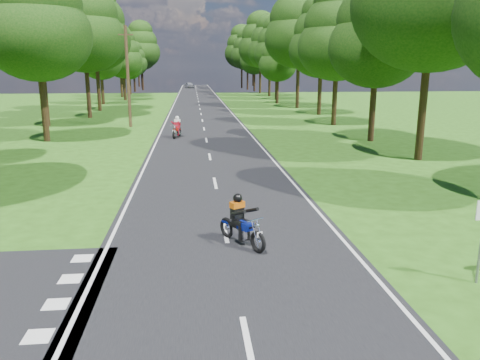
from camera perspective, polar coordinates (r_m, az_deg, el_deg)
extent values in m
plane|color=#274F12|center=(12.29, -1.20, -9.47)|extent=(160.00, 160.00, 0.00)
cube|color=black|center=(61.46, -5.00, 9.09)|extent=(7.00, 140.00, 0.02)
cube|color=silver|center=(8.75, 1.04, -19.60)|extent=(0.12, 2.00, 0.01)
cube|color=silver|center=(14.14, -1.85, -6.21)|extent=(0.12, 2.00, 0.01)
cube|color=silver|center=(19.88, -3.05, -0.36)|extent=(0.12, 2.00, 0.01)
cube|color=silver|center=(25.74, -3.71, 2.86)|extent=(0.12, 2.00, 0.01)
cube|color=silver|center=(31.65, -4.12, 4.87)|extent=(0.12, 2.00, 0.01)
cube|color=silver|center=(37.59, -4.41, 6.25)|extent=(0.12, 2.00, 0.01)
cube|color=silver|center=(43.54, -4.61, 7.26)|extent=(0.12, 2.00, 0.01)
cube|color=silver|center=(49.51, -4.77, 8.02)|extent=(0.12, 2.00, 0.01)
cube|color=silver|center=(55.48, -4.90, 8.62)|extent=(0.12, 2.00, 0.01)
cube|color=silver|center=(61.46, -5.00, 9.10)|extent=(0.12, 2.00, 0.01)
cube|color=silver|center=(67.45, -5.08, 9.50)|extent=(0.12, 2.00, 0.01)
cube|color=silver|center=(73.43, -5.15, 9.83)|extent=(0.12, 2.00, 0.01)
cube|color=silver|center=(79.42, -5.21, 10.11)|extent=(0.12, 2.00, 0.01)
cube|color=silver|center=(85.41, -5.26, 10.35)|extent=(0.12, 2.00, 0.01)
cube|color=silver|center=(91.40, -5.31, 10.56)|extent=(0.12, 2.00, 0.01)
cube|color=silver|center=(97.39, -5.34, 10.75)|extent=(0.12, 2.00, 0.01)
cube|color=silver|center=(103.38, -5.38, 10.91)|extent=(0.12, 2.00, 0.01)
cube|color=silver|center=(109.38, -5.41, 11.05)|extent=(0.12, 2.00, 0.01)
cube|color=silver|center=(115.37, -5.44, 11.18)|extent=(0.12, 2.00, 0.01)
cube|color=silver|center=(121.37, -5.46, 11.30)|extent=(0.12, 2.00, 0.01)
cube|color=silver|center=(127.36, -5.48, 11.41)|extent=(0.12, 2.00, 0.01)
cube|color=silver|center=(61.50, -8.11, 9.02)|extent=(0.10, 140.00, 0.01)
cube|color=silver|center=(61.60, -1.89, 9.15)|extent=(0.10, 140.00, 0.01)
cube|color=silver|center=(9.75, -23.41, -17.08)|extent=(0.50, 0.50, 0.01)
cube|color=silver|center=(10.75, -21.49, -13.89)|extent=(0.50, 0.50, 0.01)
cube|color=silver|center=(11.79, -19.94, -11.25)|extent=(0.50, 0.50, 0.01)
cube|color=silver|center=(12.86, -18.67, -9.03)|extent=(0.50, 0.50, 0.01)
cylinder|color=black|center=(33.58, -22.74, 7.69)|extent=(0.40, 0.40, 3.91)
ellipsoid|color=#10340B|center=(33.52, -23.52, 15.89)|extent=(6.85, 6.85, 5.82)
ellipsoid|color=#10340B|center=(33.68, -23.84, 19.12)|extent=(5.87, 5.87, 4.99)
cylinder|color=black|center=(42.31, -22.58, 8.64)|extent=(0.40, 0.40, 3.79)
ellipsoid|color=#10340B|center=(42.24, -23.17, 14.94)|extent=(6.64, 6.64, 5.64)
ellipsoid|color=#10340B|center=(42.36, -23.42, 17.43)|extent=(5.69, 5.69, 4.84)
cylinder|color=black|center=(47.98, -17.99, 9.79)|extent=(0.40, 0.40, 4.32)
ellipsoid|color=#10340B|center=(47.98, -18.48, 16.13)|extent=(7.56, 7.56, 6.42)
ellipsoid|color=#10340B|center=(48.14, -18.67, 18.62)|extent=(6.48, 6.48, 5.51)
cylinder|color=black|center=(55.41, -16.84, 10.35)|extent=(0.40, 0.40, 4.40)
ellipsoid|color=#10340B|center=(55.42, -17.24, 15.94)|extent=(7.71, 7.71, 6.55)
ellipsoid|color=#10340B|center=(55.57, -17.40, 18.15)|extent=(6.60, 6.60, 5.61)
cylinder|color=black|center=(65.19, -16.40, 10.25)|extent=(0.40, 0.40, 3.20)
ellipsoid|color=#10340B|center=(65.12, -16.64, 13.71)|extent=(5.60, 5.60, 4.76)
ellipsoid|color=#10340B|center=(65.15, -16.73, 15.08)|extent=(4.80, 4.80, 4.08)
ellipsoid|color=#10340B|center=(65.22, -16.83, 16.45)|extent=(3.60, 3.60, 3.06)
cylinder|color=black|center=(72.17, -13.87, 10.69)|extent=(0.40, 0.40, 3.22)
ellipsoid|color=#10340B|center=(72.11, -14.06, 13.83)|extent=(5.64, 5.64, 4.79)
ellipsoid|color=#10340B|center=(72.14, -14.13, 15.08)|extent=(4.83, 4.83, 4.11)
ellipsoid|color=#10340B|center=(72.21, -14.20, 16.32)|extent=(3.62, 3.62, 3.08)
cylinder|color=black|center=(80.06, -14.24, 11.06)|extent=(0.40, 0.40, 3.61)
ellipsoid|color=#10340B|center=(80.01, -14.43, 14.24)|extent=(6.31, 6.31, 5.37)
ellipsoid|color=#10340B|center=(80.06, -14.50, 15.49)|extent=(5.41, 5.41, 4.60)
ellipsoid|color=#10340B|center=(80.15, -14.58, 16.75)|extent=(4.06, 4.06, 3.45)
cylinder|color=black|center=(87.78, -13.26, 11.00)|extent=(0.40, 0.40, 2.67)
ellipsoid|color=#10340B|center=(87.71, -13.37, 13.14)|extent=(4.67, 4.67, 3.97)
ellipsoid|color=#10340B|center=(87.72, -13.42, 13.98)|extent=(4.00, 4.00, 3.40)
ellipsoid|color=#10340B|center=(87.74, -13.47, 14.83)|extent=(3.00, 3.00, 2.55)
cylinder|color=black|center=(96.89, -12.72, 11.36)|extent=(0.40, 0.40, 3.09)
ellipsoid|color=#10340B|center=(96.83, -12.84, 13.61)|extent=(5.40, 5.40, 4.59)
ellipsoid|color=#10340B|center=(96.85, -12.89, 14.50)|extent=(4.63, 4.63, 3.93)
ellipsoid|color=#10340B|center=(96.89, -12.94, 15.38)|extent=(3.47, 3.47, 2.95)
cylinder|color=black|center=(103.24, -11.79, 11.91)|extent=(0.40, 0.40, 4.48)
ellipsoid|color=#10340B|center=(103.24, -11.94, 14.97)|extent=(7.84, 7.84, 6.66)
ellipsoid|color=#10340B|center=(103.33, -12.00, 16.18)|extent=(6.72, 6.72, 5.71)
ellipsoid|color=#10340B|center=(103.46, -12.06, 17.39)|extent=(5.04, 5.04, 4.28)
cylinder|color=black|center=(112.27, -11.86, 11.93)|extent=(0.40, 0.40, 4.09)
ellipsoid|color=#10340B|center=(112.26, -11.99, 14.50)|extent=(7.16, 7.16, 6.09)
ellipsoid|color=#10340B|center=(112.32, -12.04, 15.52)|extent=(6.14, 6.14, 5.22)
ellipsoid|color=#10340B|center=(112.41, -12.09, 16.53)|extent=(4.61, 4.61, 3.92)
cylinder|color=black|center=(26.46, 21.28, 7.20)|extent=(0.40, 0.40, 4.56)
ellipsoid|color=#10340B|center=(26.51, 22.38, 19.32)|extent=(7.98, 7.98, 6.78)
cylinder|color=black|center=(32.35, 15.81, 7.67)|extent=(0.40, 0.40, 3.49)
ellipsoid|color=#10340B|center=(32.23, 16.32, 15.29)|extent=(6.12, 6.12, 5.20)
ellipsoid|color=#10340B|center=(32.34, 16.53, 18.30)|extent=(5.24, 5.24, 4.46)
cylinder|color=black|center=(40.75, 11.44, 9.18)|extent=(0.40, 0.40, 3.69)
ellipsoid|color=#10340B|center=(40.67, 11.75, 15.57)|extent=(6.46, 6.46, 5.49)
ellipsoid|color=#10340B|center=(40.78, 11.88, 18.09)|extent=(5.54, 5.54, 4.71)
ellipsoid|color=#10340B|center=(40.97, 12.01, 20.60)|extent=(4.15, 4.15, 3.53)
cylinder|color=black|center=(49.53, 9.67, 10.02)|extent=(0.40, 0.40, 3.74)
ellipsoid|color=#10340B|center=(49.47, 9.89, 15.36)|extent=(6.55, 6.55, 5.57)
ellipsoid|color=#10340B|center=(49.56, 9.98, 17.46)|extent=(5.62, 5.62, 4.77)
ellipsoid|color=#10340B|center=(49.72, 10.07, 19.56)|extent=(4.21, 4.21, 3.58)
cylinder|color=black|center=(57.44, 7.03, 11.03)|extent=(0.40, 0.40, 4.64)
ellipsoid|color=#10340B|center=(57.48, 7.20, 16.73)|extent=(8.12, 8.12, 6.91)
ellipsoid|color=#10340B|center=(57.65, 7.27, 18.98)|extent=(6.96, 6.96, 5.92)
cylinder|color=black|center=(64.30, 4.55, 10.58)|extent=(0.40, 0.40, 2.91)
ellipsoid|color=#10340B|center=(64.22, 4.61, 13.77)|extent=(5.09, 5.09, 4.33)
ellipsoid|color=#10340B|center=(64.24, 4.64, 15.04)|extent=(4.36, 4.36, 3.71)
ellipsoid|color=#10340B|center=(64.29, 4.66, 16.30)|extent=(3.27, 3.27, 2.78)
cylinder|color=black|center=(71.85, 4.46, 11.29)|extent=(0.40, 0.40, 3.88)
ellipsoid|color=#10340B|center=(71.81, 4.53, 15.09)|extent=(6.78, 6.78, 5.77)
ellipsoid|color=#10340B|center=(71.89, 4.56, 16.60)|extent=(5.81, 5.81, 4.94)
ellipsoid|color=#10340B|center=(72.01, 4.59, 18.10)|extent=(4.36, 4.36, 3.71)
cylinder|color=black|center=(80.24, 3.61, 11.65)|extent=(0.40, 0.40, 4.18)
ellipsoid|color=#10340B|center=(80.23, 3.67, 15.32)|extent=(7.31, 7.31, 6.21)
ellipsoid|color=#10340B|center=(80.32, 3.69, 16.77)|extent=(6.27, 6.27, 5.33)
ellipsoid|color=#10340B|center=(80.46, 3.71, 18.22)|extent=(4.70, 4.70, 4.00)
cylinder|color=black|center=(89.04, 2.47, 12.00)|extent=(0.40, 0.40, 4.63)
ellipsoid|color=#10340B|center=(89.07, 2.51, 15.67)|extent=(8.11, 8.11, 6.89)
ellipsoid|color=#10340B|center=(89.17, 2.52, 17.12)|extent=(6.95, 6.95, 5.91)
ellipsoid|color=#10340B|center=(89.34, 2.54, 18.57)|extent=(5.21, 5.21, 4.43)
cylinder|color=black|center=(96.26, 1.77, 11.75)|extent=(0.40, 0.40, 3.36)
ellipsoid|color=#10340B|center=(96.21, 1.79, 14.21)|extent=(5.88, 5.88, 5.00)
ellipsoid|color=#10340B|center=(96.25, 1.79, 15.19)|extent=(5.04, 5.04, 4.29)
ellipsoid|color=#10340B|center=(96.30, 1.80, 16.16)|extent=(3.78, 3.78, 3.21)
cylinder|color=black|center=(103.35, 0.93, 12.08)|extent=(0.40, 0.40, 4.09)
ellipsoid|color=#10340B|center=(103.34, 0.94, 14.87)|extent=(7.15, 7.15, 6.08)
ellipsoid|color=#10340B|center=(103.40, 0.94, 15.98)|extent=(6.13, 6.13, 5.21)
ellipsoid|color=#10340B|center=(103.50, 0.95, 17.08)|extent=(4.60, 4.60, 3.91)
cylinder|color=black|center=(111.00, 0.21, 12.29)|extent=(0.40, 0.40, 4.48)
ellipsoid|color=#10340B|center=(111.01, 0.21, 15.14)|extent=(7.84, 7.84, 6.66)
ellipsoid|color=#10340B|center=(111.09, 0.21, 16.27)|extent=(6.72, 6.72, 5.71)
ellipsoid|color=#10340B|center=(111.22, 0.22, 17.39)|extent=(5.04, 5.04, 4.28)
cylinder|color=black|center=(122.01, -12.22, 11.96)|extent=(0.40, 0.40, 3.84)
ellipsoid|color=#10340B|center=(121.99, -12.33, 14.18)|extent=(6.72, 6.72, 5.71)
ellipsoid|color=#10340B|center=(122.03, -12.38, 15.06)|extent=(5.76, 5.76, 4.90)
ellipsoid|color=#10340B|center=(122.10, -12.42, 15.94)|extent=(4.32, 4.32, 3.67)
cylinder|color=black|center=(124.32, 1.60, 12.36)|extent=(0.40, 0.40, 4.16)
ellipsoid|color=#10340B|center=(124.31, 1.62, 14.72)|extent=(7.28, 7.28, 6.19)
ellipsoid|color=#10340B|center=(124.37, 1.62, 15.65)|extent=(6.24, 6.24, 5.30)
ellipsoid|color=#10340B|center=(124.46, 1.63, 16.59)|extent=(4.68, 4.68, 3.98)
cylinder|color=black|center=(107.38, -14.16, 11.59)|extent=(0.40, 0.40, 3.52)
ellipsoid|color=#10340B|center=(107.35, -14.30, 13.90)|extent=(6.16, 6.16, 5.24)
ellipsoid|color=#10340B|center=(107.38, -14.35, 14.81)|extent=(5.28, 5.28, 4.49)
ellipsoid|color=#10340B|center=(107.44, -14.41, 15.73)|extent=(3.96, 3.96, 3.37)
cylinder|color=black|center=(110.75, 3.60, 12.26)|extent=(0.40, 0.40, 4.48)
ellipsoid|color=#10340B|center=(110.76, 3.64, 15.12)|extent=(7.84, 7.84, 6.66)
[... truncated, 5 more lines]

